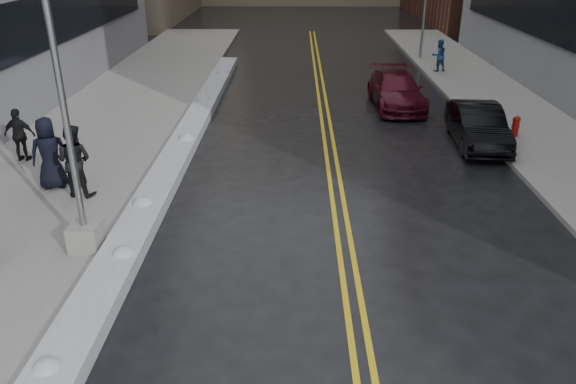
{
  "coord_description": "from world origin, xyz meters",
  "views": [
    {
      "loc": [
        1.35,
        -8.84,
        6.49
      ],
      "look_at": [
        1.18,
        2.59,
        1.3
      ],
      "focal_mm": 35.0,
      "sensor_mm": 36.0,
      "label": 1
    }
  ],
  "objects_px": {
    "pedestrian_b": "(74,160)",
    "car_black": "(478,126)",
    "pedestrian_d": "(20,135)",
    "car_maroon": "(396,90)",
    "pedestrian_east": "(439,55)",
    "fire_hydrant": "(516,125)",
    "lamppost": "(71,148)",
    "pedestrian_c": "(49,153)"
  },
  "relations": [
    {
      "from": "pedestrian_b",
      "to": "car_maroon",
      "type": "bearing_deg",
      "value": -127.8
    },
    {
      "from": "lamppost",
      "to": "fire_hydrant",
      "type": "relative_size",
      "value": 10.45
    },
    {
      "from": "pedestrian_d",
      "to": "pedestrian_east",
      "type": "xyz_separation_m",
      "value": [
        15.81,
        13.1,
        -0.02
      ]
    },
    {
      "from": "fire_hydrant",
      "to": "pedestrian_b",
      "type": "relative_size",
      "value": 0.37
    },
    {
      "from": "lamppost",
      "to": "pedestrian_d",
      "type": "height_order",
      "value": "lamppost"
    },
    {
      "from": "pedestrian_east",
      "to": "car_black",
      "type": "relative_size",
      "value": 0.38
    },
    {
      "from": "lamppost",
      "to": "pedestrian_d",
      "type": "relative_size",
      "value": 4.61
    },
    {
      "from": "pedestrian_b",
      "to": "pedestrian_c",
      "type": "height_order",
      "value": "pedestrian_c"
    },
    {
      "from": "lamppost",
      "to": "fire_hydrant",
      "type": "bearing_deg",
      "value": 33.04
    },
    {
      "from": "car_black",
      "to": "fire_hydrant",
      "type": "bearing_deg",
      "value": 22.88
    },
    {
      "from": "pedestrian_b",
      "to": "pedestrian_east",
      "type": "height_order",
      "value": "pedestrian_b"
    },
    {
      "from": "pedestrian_c",
      "to": "pedestrian_d",
      "type": "height_order",
      "value": "pedestrian_c"
    },
    {
      "from": "pedestrian_east",
      "to": "pedestrian_b",
      "type": "bearing_deg",
      "value": 31.55
    },
    {
      "from": "fire_hydrant",
      "to": "pedestrian_c",
      "type": "bearing_deg",
      "value": -162.09
    },
    {
      "from": "car_black",
      "to": "pedestrian_d",
      "type": "bearing_deg",
      "value": -168.76
    },
    {
      "from": "fire_hydrant",
      "to": "car_maroon",
      "type": "xyz_separation_m",
      "value": [
        -3.48,
        4.25,
        0.15
      ]
    },
    {
      "from": "pedestrian_east",
      "to": "pedestrian_c",
      "type": "bearing_deg",
      "value": 28.88
    },
    {
      "from": "lamppost",
      "to": "pedestrian_d",
      "type": "xyz_separation_m",
      "value": [
        -3.82,
        5.41,
        -1.56
      ]
    },
    {
      "from": "pedestrian_b",
      "to": "car_black",
      "type": "relative_size",
      "value": 0.47
    },
    {
      "from": "car_maroon",
      "to": "pedestrian_d",
      "type": "bearing_deg",
      "value": -152.94
    },
    {
      "from": "lamppost",
      "to": "pedestrian_d",
      "type": "bearing_deg",
      "value": 125.25
    },
    {
      "from": "pedestrian_east",
      "to": "car_maroon",
      "type": "bearing_deg",
      "value": 44.84
    },
    {
      "from": "pedestrian_b",
      "to": "car_black",
      "type": "xyz_separation_m",
      "value": [
        12.0,
        4.59,
        -0.44
      ]
    },
    {
      "from": "pedestrian_east",
      "to": "car_maroon",
      "type": "relative_size",
      "value": 0.34
    },
    {
      "from": "pedestrian_b",
      "to": "pedestrian_d",
      "type": "height_order",
      "value": "pedestrian_b"
    },
    {
      "from": "lamppost",
      "to": "pedestrian_b",
      "type": "xyz_separation_m",
      "value": [
        -1.2,
        2.88,
        -1.4
      ]
    },
    {
      "from": "lamppost",
      "to": "pedestrian_b",
      "type": "relative_size",
      "value": 3.87
    },
    {
      "from": "lamppost",
      "to": "car_black",
      "type": "relative_size",
      "value": 1.82
    },
    {
      "from": "pedestrian_b",
      "to": "pedestrian_c",
      "type": "xyz_separation_m",
      "value": [
        -0.85,
        0.48,
        0.02
      ]
    },
    {
      "from": "pedestrian_b",
      "to": "car_maroon",
      "type": "xyz_separation_m",
      "value": [
        10.02,
        9.38,
        -0.44
      ]
    },
    {
      "from": "lamppost",
      "to": "car_maroon",
      "type": "height_order",
      "value": "lamppost"
    },
    {
      "from": "lamppost",
      "to": "car_maroon",
      "type": "relative_size",
      "value": 1.59
    },
    {
      "from": "pedestrian_b",
      "to": "car_maroon",
      "type": "relative_size",
      "value": 0.41
    },
    {
      "from": "pedestrian_c",
      "to": "pedestrian_b",
      "type": "bearing_deg",
      "value": 133.31
    },
    {
      "from": "fire_hydrant",
      "to": "car_maroon",
      "type": "bearing_deg",
      "value": 129.28
    },
    {
      "from": "lamppost",
      "to": "car_black",
      "type": "bearing_deg",
      "value": 34.65
    },
    {
      "from": "fire_hydrant",
      "to": "pedestrian_c",
      "type": "distance_m",
      "value": 15.1
    },
    {
      "from": "lamppost",
      "to": "car_maroon",
      "type": "xyz_separation_m",
      "value": [
        8.82,
        12.25,
        -1.84
      ]
    },
    {
      "from": "pedestrian_east",
      "to": "car_black",
      "type": "xyz_separation_m",
      "value": [
        -1.19,
        -11.04,
        -0.27
      ]
    },
    {
      "from": "pedestrian_d",
      "to": "car_maroon",
      "type": "distance_m",
      "value": 14.38
    },
    {
      "from": "pedestrian_b",
      "to": "car_maroon",
      "type": "height_order",
      "value": "pedestrian_b"
    },
    {
      "from": "car_black",
      "to": "car_maroon",
      "type": "xyz_separation_m",
      "value": [
        -1.98,
        4.79,
        0.0
      ]
    }
  ]
}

